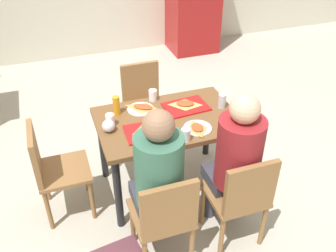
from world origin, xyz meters
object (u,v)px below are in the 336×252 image
person_in_brown_jacket (236,156)px  paper_plate_near_edge (198,128)px  plastic_cup_a (153,95)px  main_table (168,129)px  pizza_slice_b (185,104)px  tray_red_near (149,131)px  pizza_slice_d (197,128)px  paper_plate_center (141,109)px  plastic_cup_c (110,120)px  tray_red_far (186,107)px  person_in_red (158,174)px  foil_bundle (109,126)px  soda_can (222,101)px  chair_near_right (241,195)px  chair_near_left (165,216)px  plastic_cup_b (186,135)px  chair_far_side (143,99)px  condiment_bottle (116,105)px  chair_left_end (52,167)px  pizza_slice_a (147,131)px  pizza_slice_c (143,107)px

person_in_brown_jacket → paper_plate_near_edge: bearing=105.5°
person_in_brown_jacket → plastic_cup_a: bearing=108.5°
main_table → pizza_slice_b: (0.20, 0.13, 0.13)m
tray_red_near → pizza_slice_d: bearing=-13.8°
paper_plate_center → person_in_brown_jacket: bearing=-61.0°
paper_plate_near_edge → plastic_cup_c: plastic_cup_c is taller
main_table → tray_red_far: tray_red_far is taller
tray_red_near → plastic_cup_c: size_ratio=3.60×
paper_plate_near_edge → main_table: bearing=129.8°
person_in_red → tray_red_near: size_ratio=3.46×
foil_bundle → paper_plate_center: bearing=35.6°
tray_red_near → plastic_cup_a: bearing=69.1°
person_in_brown_jacket → paper_plate_center: bearing=119.0°
person_in_brown_jacket → soda_can: person_in_brown_jacket is taller
main_table → person_in_red: person_in_red is taller
person_in_red → pizza_slice_d: size_ratio=6.99×
chair_near_right → chair_near_left: bearing=180.0°
chair_near_right → plastic_cup_b: 0.59m
person_in_red → plastic_cup_b: bearing=43.7°
chair_far_side → condiment_bottle: condiment_bottle is taller
chair_left_end → person_in_red: 0.95m
person_in_red → pizza_slice_d: person_in_red is taller
tray_red_near → pizza_slice_b: 0.48m
plastic_cup_c → person_in_brown_jacket: bearing=-42.3°
tray_red_near → plastic_cup_b: size_ratio=3.60×
pizza_slice_a → soda_can: size_ratio=1.40×
pizza_slice_b → pizza_slice_d: pizza_slice_b is taller
plastic_cup_c → condiment_bottle: (0.09, 0.15, 0.03)m
plastic_cup_b → paper_plate_center: bearing=110.9°
chair_far_side → pizza_slice_b: bearing=-72.4°
chair_left_end → soda_can: bearing=0.7°
chair_far_side → foil_bundle: 0.96m
pizza_slice_a → person_in_red: bearing=-97.9°
chair_far_side → person_in_red: 1.43m
tray_red_far → tray_red_near: bearing=-148.7°
person_in_red → condiment_bottle: 0.83m
paper_plate_near_edge → person_in_red: bearing=-137.9°
main_table → pizza_slice_d: (0.16, -0.22, 0.12)m
pizza_slice_a → pizza_slice_b: (0.42, 0.27, 0.00)m
chair_near_left → chair_left_end: size_ratio=1.00×
chair_near_right → plastic_cup_c: chair_near_right is taller
tray_red_far → pizza_slice_d: size_ratio=2.02×
main_table → pizza_slice_c: bearing=125.6°
paper_plate_center → pizza_slice_b: 0.38m
tray_red_far → pizza_slice_b: 0.02m
chair_far_side → chair_near_left: bearing=-100.7°
tray_red_near → pizza_slice_b: (0.40, 0.26, 0.02)m
main_table → chair_left_end: size_ratio=1.37×
person_in_red → tray_red_far: size_ratio=3.46×
foil_bundle → tray_red_far: bearing=10.8°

